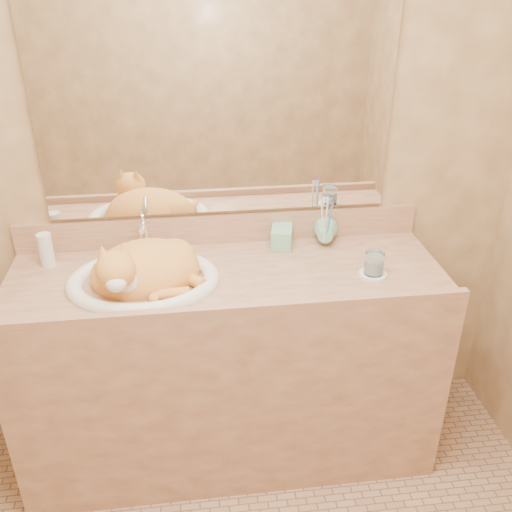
{
  "coord_description": "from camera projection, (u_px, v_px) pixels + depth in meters",
  "views": [
    {
      "loc": [
        -0.12,
        -1.08,
        1.89
      ],
      "look_at": [
        0.1,
        0.7,
        0.93
      ],
      "focal_mm": 40.0,
      "sensor_mm": 36.0,
      "label": 1
    }
  ],
  "objects": [
    {
      "name": "soap_dispenser",
      "position": [
        281.0,
        232.0,
        2.19
      ],
      "size": [
        0.1,
        0.1,
        0.18
      ],
      "primitive_type": "imported",
      "rotation": [
        0.0,
        0.0,
        -0.23
      ],
      "color": "#77BF9B",
      "rests_on": "vanity_counter"
    },
    {
      "name": "cat",
      "position": [
        143.0,
        268.0,
        2.0
      ],
      "size": [
        0.45,
        0.4,
        0.21
      ],
      "primitive_type": null,
      "rotation": [
        0.0,
        0.0,
        0.21
      ],
      "color": "orange",
      "rests_on": "sink_basin"
    },
    {
      "name": "saucer",
      "position": [
        373.0,
        274.0,
        2.07
      ],
      "size": [
        0.1,
        0.1,
        0.01
      ],
      "primitive_type": "cylinder",
      "color": "white",
      "rests_on": "vanity_counter"
    },
    {
      "name": "mirror",
      "position": [
        217.0,
        109.0,
        2.06
      ],
      "size": [
        1.3,
        0.02,
        0.8
      ],
      "primitive_type": "cube",
      "color": "white",
      "rests_on": "wall_back"
    },
    {
      "name": "wall_back",
      "position": [
        218.0,
        145.0,
        2.13
      ],
      "size": [
        2.4,
        0.02,
        2.5
      ],
      "primitive_type": "cube",
      "color": "olive",
      "rests_on": "ground"
    },
    {
      "name": "faucet",
      "position": [
        144.0,
        237.0,
        2.17
      ],
      "size": [
        0.06,
        0.12,
        0.16
      ],
      "primitive_type": null,
      "rotation": [
        0.0,
        0.0,
        0.18
      ],
      "color": "white",
      "rests_on": "vanity_counter"
    },
    {
      "name": "water_glass",
      "position": [
        374.0,
        263.0,
        2.05
      ],
      "size": [
        0.07,
        0.07,
        0.08
      ],
      "primitive_type": "cylinder",
      "color": "white",
      "rests_on": "saucer"
    },
    {
      "name": "toothbrushes",
      "position": [
        326.0,
        219.0,
        2.2
      ],
      "size": [
        0.04,
        0.04,
        0.22
      ],
      "primitive_type": null,
      "color": "silver",
      "rests_on": "toothbrush_cup"
    },
    {
      "name": "toothbrush_cup",
      "position": [
        325.0,
        238.0,
        2.24
      ],
      "size": [
        0.12,
        0.12,
        0.09
      ],
      "primitive_type": "imported",
      "rotation": [
        0.0,
        0.0,
        -0.26
      ],
      "color": "#77BF9B",
      "rests_on": "vanity_counter"
    },
    {
      "name": "sink_basin",
      "position": [
        142.0,
        262.0,
        1.99
      ],
      "size": [
        0.6,
        0.53,
        0.17
      ],
      "primitive_type": null,
      "rotation": [
        0.0,
        0.0,
        -0.19
      ],
      "color": "white",
      "rests_on": "vanity_counter"
    },
    {
      "name": "vanity_counter",
      "position": [
        229.0,
        366.0,
        2.28
      ],
      "size": [
        1.6,
        0.55,
        0.85
      ],
      "primitive_type": null,
      "color": "brown",
      "rests_on": "floor"
    },
    {
      "name": "lotion_bottle",
      "position": [
        46.0,
        250.0,
        2.11
      ],
      "size": [
        0.05,
        0.05,
        0.13
      ],
      "primitive_type": "cylinder",
      "color": "silver",
      "rests_on": "vanity_counter"
    }
  ]
}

